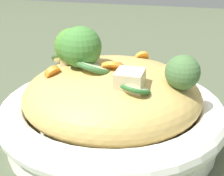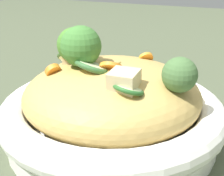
{
  "view_description": "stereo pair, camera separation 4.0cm",
  "coord_description": "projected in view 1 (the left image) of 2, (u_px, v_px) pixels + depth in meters",
  "views": [
    {
      "loc": [
        -0.35,
        -0.13,
        0.22
      ],
      "look_at": [
        0.0,
        0.0,
        0.07
      ],
      "focal_mm": 48.58,
      "sensor_mm": 36.0,
      "label": 1
    },
    {
      "loc": [
        -0.33,
        -0.16,
        0.22
      ],
      "look_at": [
        0.0,
        0.0,
        0.07
      ],
      "focal_mm": 48.58,
      "sensor_mm": 36.0,
      "label": 2
    }
  ],
  "objects": [
    {
      "name": "broccoli_florets",
      "position": [
        98.0,
        53.0,
        0.38
      ],
      "size": [
        0.08,
        0.21,
        0.07
      ],
      "color": "#9CC078",
      "rests_on": "serving_bowl"
    },
    {
      "name": "zucchini_slices",
      "position": [
        87.0,
        66.0,
        0.39
      ],
      "size": [
        0.13,
        0.18,
        0.04
      ],
      "color": "beige",
      "rests_on": "serving_bowl"
    },
    {
      "name": "ground_plane",
      "position": [
        112.0,
        135.0,
        0.43
      ],
      "size": [
        3.0,
        3.0,
        0.0
      ],
      "primitive_type": "plane",
      "color": "#49523B"
    },
    {
      "name": "chicken_chunks",
      "position": [
        111.0,
        68.0,
        0.38
      ],
      "size": [
        0.11,
        0.18,
        0.03
      ],
      "color": "beige",
      "rests_on": "serving_bowl"
    },
    {
      "name": "serving_bowl",
      "position": [
        112.0,
        116.0,
        0.41
      ],
      "size": [
        0.3,
        0.3,
        0.06
      ],
      "color": "white",
      "rests_on": "ground_plane"
    },
    {
      "name": "noodle_heap",
      "position": [
        112.0,
        94.0,
        0.4
      ],
      "size": [
        0.23,
        0.23,
        0.09
      ],
      "color": "tan",
      "rests_on": "serving_bowl"
    },
    {
      "name": "carrot_coins",
      "position": [
        101.0,
        67.0,
        0.39
      ],
      "size": [
        0.13,
        0.11,
        0.03
      ],
      "color": "orange",
      "rests_on": "serving_bowl"
    }
  ]
}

